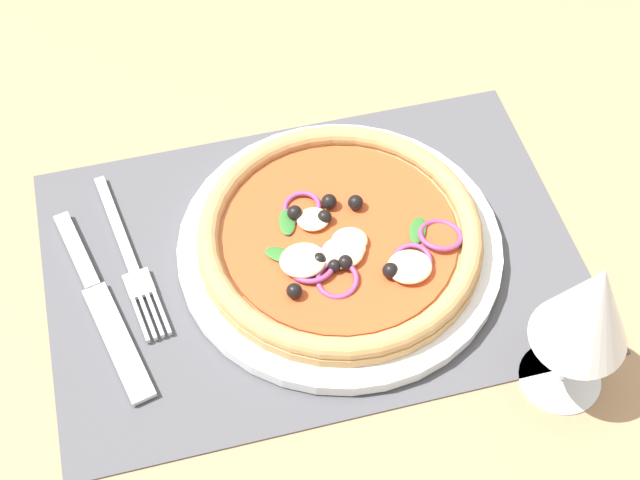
% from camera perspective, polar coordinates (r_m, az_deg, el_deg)
% --- Properties ---
extents(ground_plane, '(1.90, 1.40, 0.02)m').
position_cam_1_polar(ground_plane, '(0.81, -0.51, -1.70)').
color(ground_plane, '#9E7A56').
extents(placemat, '(0.45, 0.30, 0.00)m').
position_cam_1_polar(placemat, '(0.80, -0.51, -1.13)').
color(placemat, '#4C4C51').
rests_on(placemat, ground_plane).
extents(plate, '(0.27, 0.27, 0.01)m').
position_cam_1_polar(plate, '(0.80, 1.23, -0.50)').
color(plate, white).
rests_on(plate, placemat).
extents(pizza, '(0.24, 0.24, 0.03)m').
position_cam_1_polar(pizza, '(0.78, 1.27, 0.16)').
color(pizza, tan).
rests_on(pizza, plate).
extents(fork, '(0.04, 0.18, 0.00)m').
position_cam_1_polar(fork, '(0.81, -11.38, -1.36)').
color(fork, silver).
rests_on(fork, placemat).
extents(knife, '(0.06, 0.20, 0.01)m').
position_cam_1_polar(knife, '(0.79, -13.12, -3.79)').
color(knife, silver).
rests_on(knife, placemat).
extents(wine_glass, '(0.07, 0.07, 0.15)m').
position_cam_1_polar(wine_glass, '(0.68, 15.98, -4.08)').
color(wine_glass, silver).
rests_on(wine_glass, ground_plane).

